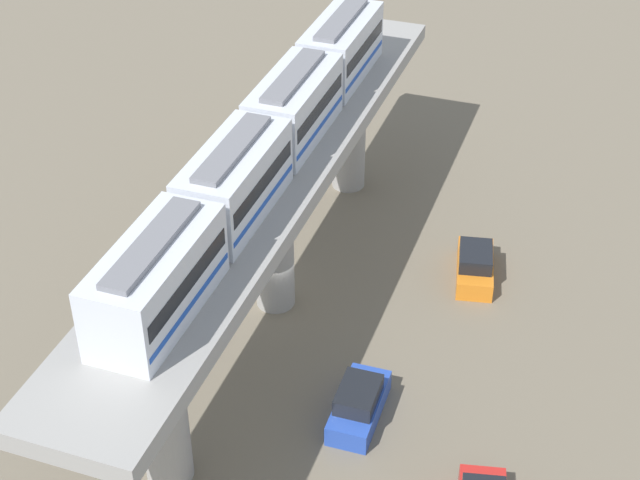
% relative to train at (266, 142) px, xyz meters
% --- Properties ---
extents(ground_plane, '(120.00, 120.00, 0.00)m').
position_rel_train_xyz_m(ground_plane, '(0.00, -0.50, -9.37)').
color(ground_plane, '#706654').
extents(viaduct, '(5.20, 35.80, 7.84)m').
position_rel_train_xyz_m(viaduct, '(0.00, -0.50, -3.26)').
color(viaduct, '#999691').
rests_on(viaduct, ground).
extents(train, '(2.64, 27.45, 3.24)m').
position_rel_train_xyz_m(train, '(0.00, 0.00, 0.00)').
color(train, silver).
rests_on(train, viaduct).
extents(parked_car_orange, '(2.60, 4.47, 1.76)m').
position_rel_train_xyz_m(parked_car_orange, '(-8.85, -5.78, -8.63)').
color(parked_car_orange, orange).
rests_on(parked_car_orange, ground).
extents(parked_car_blue, '(1.91, 4.25, 1.76)m').
position_rel_train_xyz_m(parked_car_blue, '(-6.22, 5.60, -8.63)').
color(parked_car_blue, '#284CB7').
rests_on(parked_car_blue, ground).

